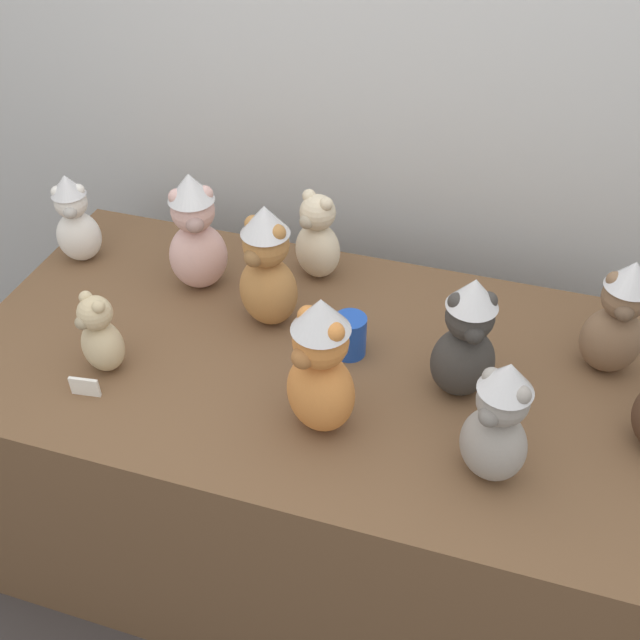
{
  "coord_description": "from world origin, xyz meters",
  "views": [
    {
      "loc": [
        0.39,
        -1.02,
        2.02
      ],
      "look_at": [
        0.0,
        0.25,
        0.9
      ],
      "focal_mm": 41.34,
      "sensor_mm": 36.0,
      "label": 1
    }
  ],
  "objects_px": {
    "teddy_bear_ash": "(498,423)",
    "teddy_bear_mocha": "(618,319)",
    "teddy_bear_charcoal": "(466,340)",
    "teddy_bear_cream": "(317,238)",
    "display_table": "(320,459)",
    "teddy_bear_caramel": "(267,268)",
    "party_cup_blue": "(350,336)",
    "teddy_bear_snow": "(75,219)",
    "teddy_bear_sand": "(100,336)",
    "teddy_bear_blush": "(196,234)",
    "teddy_bear_ginger": "(320,367)"
  },
  "relations": [
    {
      "from": "teddy_bear_snow",
      "to": "teddy_bear_sand",
      "type": "bearing_deg",
      "value": -79.54
    },
    {
      "from": "display_table",
      "to": "teddy_bear_mocha",
      "type": "distance_m",
      "value": 0.87
    },
    {
      "from": "display_table",
      "to": "teddy_bear_ginger",
      "type": "relative_size",
      "value": 5.02
    },
    {
      "from": "teddy_bear_mocha",
      "to": "teddy_bear_sand",
      "type": "relative_size",
      "value": 1.44
    },
    {
      "from": "teddy_bear_cream",
      "to": "teddy_bear_sand",
      "type": "bearing_deg",
      "value": -100.9
    },
    {
      "from": "teddy_bear_caramel",
      "to": "teddy_bear_cream",
      "type": "height_order",
      "value": "teddy_bear_caramel"
    },
    {
      "from": "teddy_bear_charcoal",
      "to": "teddy_bear_cream",
      "type": "height_order",
      "value": "teddy_bear_charcoal"
    },
    {
      "from": "teddy_bear_cream",
      "to": "party_cup_blue",
      "type": "distance_m",
      "value": 0.34
    },
    {
      "from": "teddy_bear_blush",
      "to": "teddy_bear_snow",
      "type": "relative_size",
      "value": 1.27
    },
    {
      "from": "teddy_bear_sand",
      "to": "teddy_bear_cream",
      "type": "bearing_deg",
      "value": 79.49
    },
    {
      "from": "teddy_bear_ginger",
      "to": "teddy_bear_blush",
      "type": "bearing_deg",
      "value": 167.23
    },
    {
      "from": "teddy_bear_ash",
      "to": "teddy_bear_cream",
      "type": "relative_size",
      "value": 1.2
    },
    {
      "from": "teddy_bear_blush",
      "to": "teddy_bear_ginger",
      "type": "relative_size",
      "value": 0.97
    },
    {
      "from": "party_cup_blue",
      "to": "teddy_bear_mocha",
      "type": "bearing_deg",
      "value": 12.32
    },
    {
      "from": "teddy_bear_ash",
      "to": "teddy_bear_caramel",
      "type": "xyz_separation_m",
      "value": [
        -0.61,
        0.33,
        0.02
      ]
    },
    {
      "from": "teddy_bear_blush",
      "to": "teddy_bear_ginger",
      "type": "bearing_deg",
      "value": -70.03
    },
    {
      "from": "display_table",
      "to": "teddy_bear_blush",
      "type": "distance_m",
      "value": 0.71
    },
    {
      "from": "teddy_bear_charcoal",
      "to": "party_cup_blue",
      "type": "distance_m",
      "value": 0.3
    },
    {
      "from": "teddy_bear_ginger",
      "to": "teddy_bear_cream",
      "type": "relative_size",
      "value": 1.36
    },
    {
      "from": "teddy_bear_sand",
      "to": "party_cup_blue",
      "type": "xyz_separation_m",
      "value": [
        0.55,
        0.22,
        -0.05
      ]
    },
    {
      "from": "teddy_bear_ash",
      "to": "teddy_bear_mocha",
      "type": "bearing_deg",
      "value": 86.82
    },
    {
      "from": "teddy_bear_caramel",
      "to": "teddy_bear_cream",
      "type": "distance_m",
      "value": 0.24
    },
    {
      "from": "teddy_bear_snow",
      "to": "teddy_bear_caramel",
      "type": "distance_m",
      "value": 0.62
    },
    {
      "from": "teddy_bear_cream",
      "to": "party_cup_blue",
      "type": "bearing_deg",
      "value": -33.82
    },
    {
      "from": "teddy_bear_mocha",
      "to": "party_cup_blue",
      "type": "xyz_separation_m",
      "value": [
        -0.6,
        -0.13,
        -0.1
      ]
    },
    {
      "from": "teddy_bear_blush",
      "to": "teddy_bear_caramel",
      "type": "xyz_separation_m",
      "value": [
        0.23,
        -0.09,
        0.0
      ]
    },
    {
      "from": "teddy_bear_ash",
      "to": "teddy_bear_snow",
      "type": "xyz_separation_m",
      "value": [
        -1.22,
        0.44,
        -0.02
      ]
    },
    {
      "from": "party_cup_blue",
      "to": "teddy_bear_caramel",
      "type": "bearing_deg",
      "value": 165.6
    },
    {
      "from": "teddy_bear_snow",
      "to": "teddy_bear_caramel",
      "type": "height_order",
      "value": "teddy_bear_caramel"
    },
    {
      "from": "teddy_bear_ash",
      "to": "teddy_bear_mocha",
      "type": "distance_m",
      "value": 0.46
    },
    {
      "from": "display_table",
      "to": "party_cup_blue",
      "type": "xyz_separation_m",
      "value": [
        0.06,
        0.04,
        0.45
      ]
    },
    {
      "from": "teddy_bear_charcoal",
      "to": "party_cup_blue",
      "type": "height_order",
      "value": "teddy_bear_charcoal"
    },
    {
      "from": "teddy_bear_ginger",
      "to": "teddy_bear_ash",
      "type": "bearing_deg",
      "value": 23.14
    },
    {
      "from": "teddy_bear_caramel",
      "to": "party_cup_blue",
      "type": "xyz_separation_m",
      "value": [
        0.23,
        -0.06,
        -0.11
      ]
    },
    {
      "from": "teddy_bear_blush",
      "to": "teddy_bear_cream",
      "type": "relative_size",
      "value": 1.33
    },
    {
      "from": "display_table",
      "to": "teddy_bear_caramel",
      "type": "bearing_deg",
      "value": 149.47
    },
    {
      "from": "teddy_bear_snow",
      "to": "teddy_bear_caramel",
      "type": "relative_size",
      "value": 0.79
    },
    {
      "from": "teddy_bear_caramel",
      "to": "teddy_bear_blush",
      "type": "bearing_deg",
      "value": 175.83
    },
    {
      "from": "party_cup_blue",
      "to": "teddy_bear_sand",
      "type": "bearing_deg",
      "value": -157.81
    },
    {
      "from": "teddy_bear_blush",
      "to": "teddy_bear_snow",
      "type": "bearing_deg",
      "value": 147.99
    },
    {
      "from": "teddy_bear_blush",
      "to": "teddy_bear_caramel",
      "type": "relative_size",
      "value": 1.0
    },
    {
      "from": "teddy_bear_snow",
      "to": "teddy_bear_ash",
      "type": "bearing_deg",
      "value": -46.71
    },
    {
      "from": "teddy_bear_blush",
      "to": "party_cup_blue",
      "type": "height_order",
      "value": "teddy_bear_blush"
    },
    {
      "from": "teddy_bear_snow",
      "to": "teddy_bear_ginger",
      "type": "xyz_separation_m",
      "value": [
        0.84,
        -0.41,
        0.04
      ]
    },
    {
      "from": "display_table",
      "to": "teddy_bear_charcoal",
      "type": "xyz_separation_m",
      "value": [
        0.34,
        -0.01,
        0.55
      ]
    },
    {
      "from": "teddy_bear_ash",
      "to": "teddy_bear_mocha",
      "type": "relative_size",
      "value": 1.0
    },
    {
      "from": "teddy_bear_mocha",
      "to": "party_cup_blue",
      "type": "distance_m",
      "value": 0.62
    },
    {
      "from": "teddy_bear_ginger",
      "to": "teddy_bear_cream",
      "type": "bearing_deg",
      "value": 135.39
    },
    {
      "from": "teddy_bear_mocha",
      "to": "teddy_bear_sand",
      "type": "height_order",
      "value": "teddy_bear_mocha"
    },
    {
      "from": "teddy_bear_mocha",
      "to": "teddy_bear_sand",
      "type": "bearing_deg",
      "value": -162.76
    }
  ]
}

